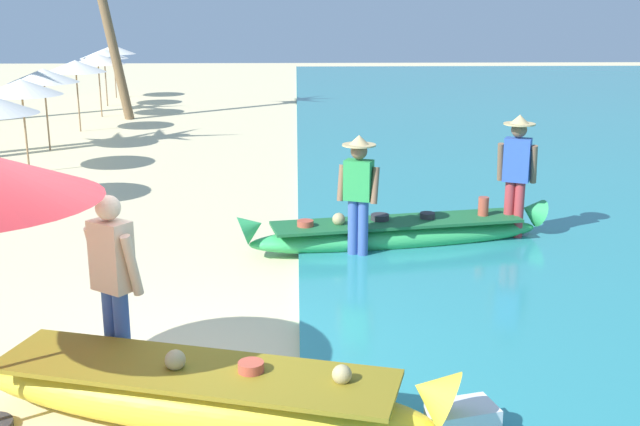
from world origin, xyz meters
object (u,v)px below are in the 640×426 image
Objects in this scene: boat_yellow_foreground at (195,394)px; cooler_box at (462,425)px; person_vendor_assistant at (516,170)px; boat_green_midground at (397,233)px; person_vendor_hatted at (358,189)px; person_tourist_customer at (113,279)px.

boat_yellow_foreground is 2.15m from cooler_box.
person_vendor_assistant is at bearing 56.46° from cooler_box.
person_vendor_assistant is at bearing 51.33° from boat_yellow_foreground.
boat_green_midground is at bearing 74.24° from cooler_box.
cooler_box is (0.47, -4.51, -0.83)m from person_vendor_hatted.
boat_green_midground is 1.93m from person_vendor_assistant.
person_vendor_assistant is 5.66m from cooler_box.
cooler_box is (-0.12, -5.01, -0.07)m from boat_green_midground.
person_vendor_hatted is (1.65, 4.17, 0.71)m from boat_yellow_foreground.
person_vendor_hatted is at bearing 68.43° from boat_yellow_foreground.
person_tourist_customer reaches higher than boat_green_midground.
person_tourist_customer is at bearing -138.62° from person_vendor_assistant.
person_tourist_customer is (-0.78, 0.77, 0.72)m from boat_yellow_foreground.
boat_green_midground is at bearing 40.29° from person_vendor_hatted.
boat_yellow_foreground is at bearing -115.59° from boat_green_midground.
person_vendor_assistant reaches higher than person_vendor_hatted.
boat_yellow_foreground reaches higher than cooler_box.
cooler_box is at bearing -21.01° from person_tourist_customer.
boat_yellow_foreground is 4.54m from person_vendor_hatted.
person_vendor_hatted reaches higher than boat_yellow_foreground.
boat_green_midground reaches higher than cooler_box.
boat_yellow_foreground is 2.39× the size of person_tourist_customer.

